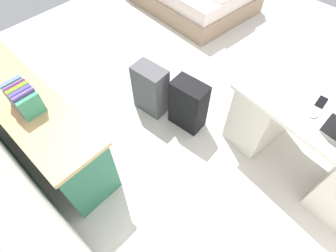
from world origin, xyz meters
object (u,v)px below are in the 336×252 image
at_px(desk, 309,142).
at_px(suitcase_black, 188,105).
at_px(cell_phone_by_mouse, 321,102).
at_px(suitcase_spare_grey, 151,90).
at_px(credenza, 38,124).
at_px(computer_mouse, 315,114).

height_order(desk, suitcase_black, desk).
xyz_separation_m(desk, cell_phone_by_mouse, (0.10, -0.10, 0.36)).
relative_size(suitcase_spare_grey, cell_phone_by_mouse, 4.28).
bearing_deg(credenza, suitcase_black, -124.44).
xyz_separation_m(suitcase_spare_grey, computer_mouse, (-1.47, -0.39, 0.47)).
relative_size(desk, computer_mouse, 15.13).
bearing_deg(cell_phone_by_mouse, credenza, 38.65).
xyz_separation_m(desk, computer_mouse, (0.09, 0.06, 0.37)).
distance_m(credenza, suitcase_spare_grey, 1.17).
relative_size(desk, suitcase_spare_grey, 2.60).
xyz_separation_m(desk, suitcase_black, (1.11, 0.34, -0.10)).
xyz_separation_m(suitcase_black, suitcase_spare_grey, (0.44, 0.12, 0.00)).
distance_m(desk, credenza, 2.49).
height_order(credenza, suitcase_spare_grey, credenza).
height_order(computer_mouse, cell_phone_by_mouse, computer_mouse).
relative_size(credenza, suitcase_black, 3.11).
bearing_deg(cell_phone_by_mouse, computer_mouse, 92.76).
bearing_deg(credenza, desk, -141.39).
xyz_separation_m(suitcase_black, cell_phone_by_mouse, (-1.01, -0.44, 0.47)).
distance_m(suitcase_black, computer_mouse, 1.16).
bearing_deg(suitcase_spare_grey, computer_mouse, -168.98).
relative_size(desk, credenza, 0.84).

